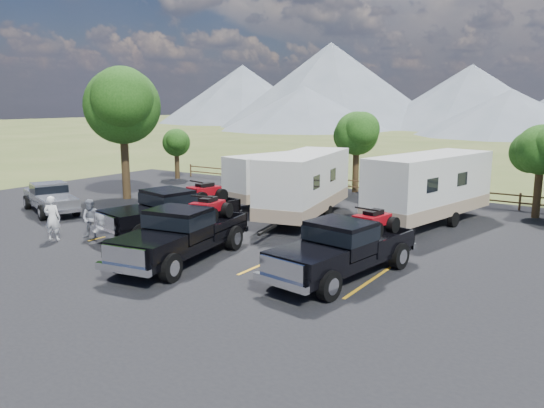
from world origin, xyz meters
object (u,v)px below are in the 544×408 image
Objects in this scene: trailer_center at (305,185)px; person_b at (91,219)px; trailer_right at (429,188)px; person_a at (52,218)px; pickup_silver at (50,197)px; rig_center at (183,232)px; rig_right at (345,246)px; tree_big_nw at (122,106)px; trailer_left at (279,178)px; rig_left at (173,209)px.

trailer_center is 5.62× the size of person_b.
person_a is (-12.25, -11.96, -0.80)m from trailer_right.
rig_center is at bearing 99.09° from pickup_silver.
rig_right is 9.32m from trailer_right.
person_b is at bearing -49.50° from tree_big_nw.
pickup_silver is 6.62m from person_b.
pickup_silver is at bearing -173.81° from rig_right.
trailer_left reaches higher than pickup_silver.
rig_left is (8.52, -4.66, -4.49)m from tree_big_nw.
person_b is at bearing -118.67° from rig_left.
rig_left reaches higher than person_a.
trailer_right is 17.14m from person_a.
tree_big_nw is at bearing 162.74° from rig_left.
trailer_center is 10.20m from person_b.
rig_left is 0.72× the size of trailer_center.
person_a is (5.16, -3.32, 0.12)m from pickup_silver.
person_b is (-5.52, 0.13, -0.22)m from rig_center.
pickup_silver is at bearing -120.36° from trailer_left.
rig_center is 0.72× the size of trailer_center.
rig_left is at bearing -125.44° from trailer_right.
trailer_left is at bearing 24.07° from tree_big_nw.
trailer_center is at bearing 137.61° from rig_right.
rig_left is 9.14m from rig_right.
trailer_center is at bearing 5.30° from tree_big_nw.
rig_center is 6.03m from rig_right.
trailer_right is at bearing 11.87° from trailer_center.
person_b is (-5.66, -8.44, -0.88)m from trailer_center.
trailer_center reaches higher than rig_left.
rig_left is 4.07× the size of person_b.
rig_center reaches higher than rig_left.
rig_center reaches higher than pickup_silver.
trailer_left reaches higher than rig_center.
trailer_center reaches higher than rig_center.
rig_left is at bearing -77.15° from trailer_left.
rig_right is at bearing -76.90° from trailer_right.
rig_left is 6.73m from trailer_center.
trailer_left is 12.44m from pickup_silver.
person_a is (5.18, -8.47, -4.60)m from tree_big_nw.
trailer_center is 5.99m from trailer_right.
rig_center is at bearing -105.10° from trailer_right.
rig_left reaches higher than person_b.
rig_center is (11.79, -7.47, -4.49)m from tree_big_nw.
trailer_center is (11.93, 1.11, -3.82)m from tree_big_nw.
trailer_left is 0.85× the size of trailer_right.
tree_big_nw is at bearing -142.64° from trailer_left.
trailer_left is (-3.21, 11.30, 0.43)m from rig_center.
rig_center is (3.27, -2.81, 0.00)m from rig_left.
person_a is at bearing -162.77° from person_b.
tree_big_nw is 18.18m from trailer_right.
trailer_left is at bearing -170.13° from trailer_right.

